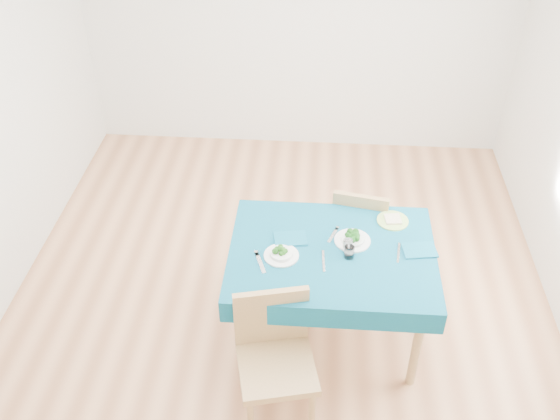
# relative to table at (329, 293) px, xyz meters

# --- Properties ---
(room_shell) EXTENTS (4.02, 4.52, 2.73)m
(room_shell) POSITION_rel_table_xyz_m (-0.35, 0.29, 0.97)
(room_shell) COLOR #A86D46
(room_shell) RESTS_ON ground
(table) EXTENTS (1.31, 0.99, 0.76)m
(table) POSITION_rel_table_xyz_m (0.00, 0.00, 0.00)
(table) COLOR #08475F
(table) RESTS_ON ground
(chair_near) EXTENTS (0.54, 0.57, 1.11)m
(chair_near) POSITION_rel_table_xyz_m (-0.30, -0.67, 0.18)
(chair_near) COLOR olive
(chair_near) RESTS_ON ground
(chair_far) EXTENTS (0.46, 0.49, 0.97)m
(chair_far) POSITION_rel_table_xyz_m (0.22, 0.65, 0.11)
(chair_far) COLOR olive
(chair_far) RESTS_ON ground
(bowl_near) EXTENTS (0.22, 0.22, 0.07)m
(bowl_near) POSITION_rel_table_xyz_m (-0.32, -0.07, 0.41)
(bowl_near) COLOR white
(bowl_near) RESTS_ON table
(bowl_far) EXTENTS (0.24, 0.24, 0.07)m
(bowl_far) POSITION_rel_table_xyz_m (0.13, 0.11, 0.41)
(bowl_far) COLOR white
(bowl_far) RESTS_ON table
(fork_near) EXTENTS (0.09, 0.19, 0.00)m
(fork_near) POSITION_rel_table_xyz_m (-0.45, -0.14, 0.38)
(fork_near) COLOR silver
(fork_near) RESTS_ON table
(knife_near) EXTENTS (0.03, 0.20, 0.00)m
(knife_near) POSITION_rel_table_xyz_m (-0.05, -0.10, 0.38)
(knife_near) COLOR silver
(knife_near) RESTS_ON table
(fork_far) EXTENTS (0.08, 0.16, 0.00)m
(fork_far) POSITION_rel_table_xyz_m (0.00, 0.16, 0.38)
(fork_far) COLOR silver
(fork_far) RESTS_ON table
(knife_far) EXTENTS (0.04, 0.19, 0.00)m
(knife_far) POSITION_rel_table_xyz_m (0.42, 0.02, 0.38)
(knife_far) COLOR silver
(knife_far) RESTS_ON table
(napkin_near) EXTENTS (0.23, 0.18, 0.01)m
(napkin_near) POSITION_rel_table_xyz_m (-0.27, 0.10, 0.39)
(napkin_near) COLOR #0C5069
(napkin_near) RESTS_ON table
(napkin_far) EXTENTS (0.23, 0.18, 0.01)m
(napkin_far) POSITION_rel_table_xyz_m (0.55, 0.04, 0.39)
(napkin_far) COLOR #0C5069
(napkin_far) RESTS_ON table
(tumbler_center) EXTENTS (0.06, 0.06, 0.08)m
(tumbler_center) POSITION_rel_table_xyz_m (0.10, 0.02, 0.42)
(tumbler_center) COLOR white
(tumbler_center) RESTS_ON table
(tumbler_side) EXTENTS (0.06, 0.06, 0.08)m
(tumbler_side) POSITION_rel_table_xyz_m (0.10, -0.04, 0.42)
(tumbler_side) COLOR white
(tumbler_side) RESTS_ON table
(side_plate) EXTENTS (0.21, 0.21, 0.01)m
(side_plate) POSITION_rel_table_xyz_m (0.40, 0.34, 0.38)
(side_plate) COLOR #A8D266
(side_plate) RESTS_ON table
(bread_slice) EXTENTS (0.12, 0.12, 0.02)m
(bread_slice) POSITION_rel_table_xyz_m (0.40, 0.34, 0.40)
(bread_slice) COLOR beige
(bread_slice) RESTS_ON side_plate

